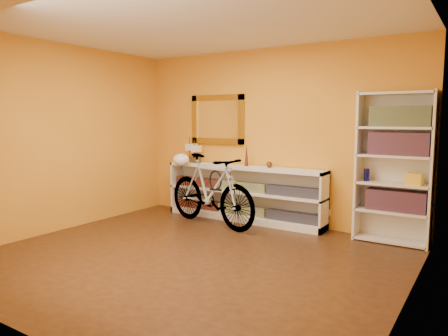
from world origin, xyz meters
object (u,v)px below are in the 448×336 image
Objects in this scene: bookcase at (394,168)px; console_unit at (243,193)px; helmet at (181,160)px; bicycle at (211,190)px.

console_unit is at bearing -179.33° from bookcase.
helmet is at bearing -158.50° from console_unit.
bookcase is (2.15, 0.03, 0.52)m from console_unit.
console_unit is at bearing 21.50° from helmet.
bookcase is at bearing 7.17° from helmet.
bicycle is (-0.25, -0.51, 0.10)m from console_unit.
bookcase reaches higher than bicycle.
bicycle is at bearing -12.60° from helmet.
bookcase is 7.28× the size of helmet.
bookcase is at bearing 0.67° from console_unit.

